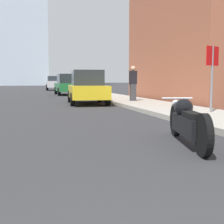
# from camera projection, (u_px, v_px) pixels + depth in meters

# --- Properties ---
(sidewalk) EXTENTS (2.54, 240.00, 0.15)m
(sidewalk) POSITION_uv_depth(u_px,v_px,m) (73.00, 89.00, 40.14)
(sidewalk) COLOR #9E998E
(sidewalk) RESTS_ON ground_plane
(motorcycle) EXTENTS (0.82, 2.47, 0.81)m
(motorcycle) POSITION_uv_depth(u_px,v_px,m) (187.00, 122.00, 5.58)
(motorcycle) COLOR black
(motorcycle) RESTS_ON ground_plane
(parked_car_yellow) EXTENTS (2.02, 4.30, 1.65)m
(parked_car_yellow) POSITION_uv_depth(u_px,v_px,m) (87.00, 88.00, 15.44)
(parked_car_yellow) COLOR gold
(parked_car_yellow) RESTS_ON ground_plane
(parked_car_green) EXTENTS (1.93, 4.52, 1.70)m
(parked_car_green) POSITION_uv_depth(u_px,v_px,m) (67.00, 85.00, 25.45)
(parked_car_green) COLOR #1E6B33
(parked_car_green) RESTS_ON ground_plane
(parked_car_silver) EXTENTS (1.99, 4.48, 1.72)m
(parked_car_silver) POSITION_uv_depth(u_px,v_px,m) (54.00, 83.00, 38.27)
(parked_car_silver) COLOR #BCBCC1
(parked_car_silver) RESTS_ON ground_plane
(stop_sign) EXTENTS (0.57, 0.26, 2.07)m
(stop_sign) POSITION_uv_depth(u_px,v_px,m) (212.00, 67.00, 9.78)
(stop_sign) COLOR slate
(stop_sign) RESTS_ON sidewalk
(pedestrian) EXTENTS (0.36, 0.24, 1.73)m
(pedestrian) POSITION_uv_depth(u_px,v_px,m) (133.00, 83.00, 15.45)
(pedestrian) COLOR #38383D
(pedestrian) RESTS_ON sidewalk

